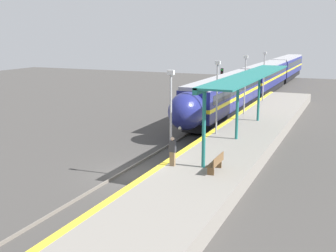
# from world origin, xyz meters

# --- Properties ---
(ground_plane) EXTENTS (120.00, 120.00, 0.00)m
(ground_plane) POSITION_xyz_m (0.00, 0.00, 0.00)
(ground_plane) COLOR #423F3D
(rail_left) EXTENTS (0.08, 90.00, 0.15)m
(rail_left) POSITION_xyz_m (-0.72, 0.00, 0.07)
(rail_left) COLOR slate
(rail_left) RESTS_ON ground_plane
(rail_right) EXTENTS (0.08, 90.00, 0.15)m
(rail_right) POSITION_xyz_m (0.72, 0.00, 0.07)
(rail_right) COLOR slate
(rail_right) RESTS_ON ground_plane
(train) EXTENTS (2.78, 59.38, 3.96)m
(train) POSITION_xyz_m (0.00, 36.18, 2.27)
(train) COLOR black
(train) RESTS_ON ground_plane
(platform_right) EXTENTS (4.82, 64.00, 0.93)m
(platform_right) POSITION_xyz_m (4.13, 0.00, 0.46)
(platform_right) COLOR gray
(platform_right) RESTS_ON ground_plane
(platform_bench) EXTENTS (0.44, 1.72, 0.89)m
(platform_bench) POSITION_xyz_m (4.96, -0.15, 1.40)
(platform_bench) COLOR brown
(platform_bench) RESTS_ON platform_right
(person_waiting) EXTENTS (0.36, 0.22, 1.62)m
(person_waiting) POSITION_xyz_m (2.48, -0.17, 1.76)
(person_waiting) COLOR #7F6647
(person_waiting) RESTS_ON platform_right
(railway_signal) EXTENTS (0.28, 0.28, 4.17)m
(railway_signal) POSITION_xyz_m (-2.50, 25.24, 2.56)
(railway_signal) COLOR #59595E
(railway_signal) RESTS_ON ground_plane
(lamppost_near) EXTENTS (0.36, 0.20, 5.19)m
(lamppost_near) POSITION_xyz_m (2.36, -0.13, 3.91)
(lamppost_near) COLOR #9E9EA3
(lamppost_near) RESTS_ON platform_right
(lamppost_mid) EXTENTS (0.36, 0.20, 5.19)m
(lamppost_mid) POSITION_xyz_m (2.36, 8.01, 3.91)
(lamppost_mid) COLOR #9E9EA3
(lamppost_mid) RESTS_ON platform_right
(lamppost_far) EXTENTS (0.36, 0.20, 5.19)m
(lamppost_far) POSITION_xyz_m (2.36, 16.15, 3.91)
(lamppost_far) COLOR #9E9EA3
(lamppost_far) RESTS_ON platform_right
(lamppost_farthest) EXTENTS (0.36, 0.20, 5.19)m
(lamppost_farthest) POSITION_xyz_m (2.36, 24.29, 3.91)
(lamppost_farthest) COLOR #9E9EA3
(lamppost_farthest) RESTS_ON platform_right
(station_canopy) EXTENTS (2.02, 16.61, 4.48)m
(station_canopy) POSITION_xyz_m (4.67, 7.07, 5.09)
(station_canopy) COLOR #1E6B66
(station_canopy) RESTS_ON platform_right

